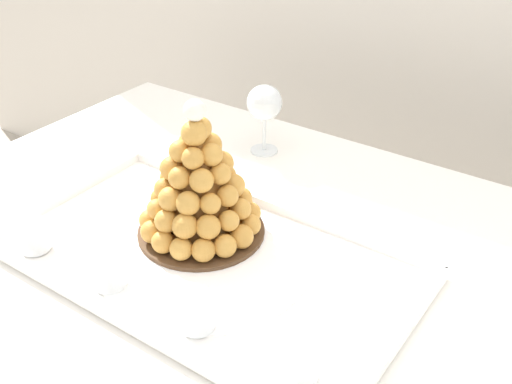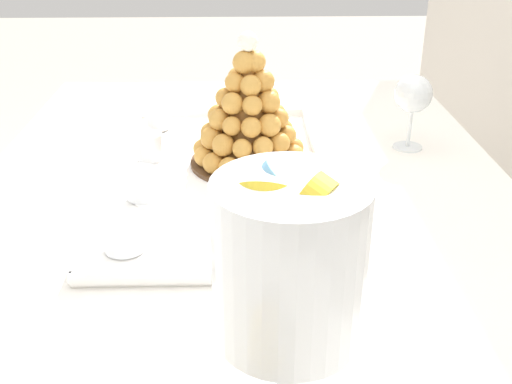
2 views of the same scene
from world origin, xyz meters
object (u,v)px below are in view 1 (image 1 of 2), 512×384
Objects in this scene: croquembouche at (199,187)px; dessert_cup_mid_right at (295,367)px; dessert_cup_left at (34,237)px; serving_tray at (206,262)px; dessert_cup_centre at (197,313)px; wine_glass at (265,104)px; dessert_cup_mid_left at (109,273)px.

dessert_cup_mid_right is at bearing -31.09° from croquembouche.
serving_tray is at bearing 28.62° from dessert_cup_left.
serving_tray is 0.13m from croquembouche.
dessert_cup_left is at bearing -178.90° from dessert_cup_mid_right.
croquembouche reaches higher than dessert_cup_mid_right.
croquembouche is 0.24m from dessert_cup_centre.
croquembouche is 1.63× the size of wine_glass.
croquembouche is 0.20m from dessert_cup_mid_left.
dessert_cup_centre reaches higher than dessert_cup_left.
dessert_cup_mid_right is at bearing -52.19° from wine_glass.
dessert_cup_mid_left reaches higher than dessert_cup_left.
croquembouche is 4.28× the size of dessert_cup_mid_right.
dessert_cup_mid_left is at bearing -177.63° from dessert_cup_centre.
dessert_cup_centre is at bearing 178.90° from dessert_cup_mid_right.
croquembouche is 0.29m from dessert_cup_left.
dessert_cup_left reaches higher than serving_tray.
dessert_cup_mid_right is (0.31, -0.19, -0.07)m from croquembouche.
dessert_cup_mid_right is (0.17, -0.00, -0.00)m from dessert_cup_centre.
dessert_cup_mid_left is at bearing -121.81° from serving_tray.
wine_glass is at bearing 111.01° from serving_tray.
dessert_cup_left is 0.51m from dessert_cup_mid_right.
croquembouche is 0.34m from wine_glass.
dessert_cup_mid_left is (0.17, 0.01, 0.00)m from dessert_cup_left.
dessert_cup_centre is 0.57m from wine_glass.
croquembouche reaches higher than dessert_cup_mid_left.
dessert_cup_left is 0.17m from dessert_cup_mid_left.
dessert_cup_left is 0.33× the size of wine_glass.
dessert_cup_centre reaches higher than serving_tray.
dessert_cup_centre is 0.92× the size of dessert_cup_mid_right.
wine_glass is (0.11, 0.53, 0.08)m from dessert_cup_left.
serving_tray is 13.00× the size of dessert_cup_mid_left.
dessert_cup_left is 0.87× the size of dessert_cup_mid_right.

